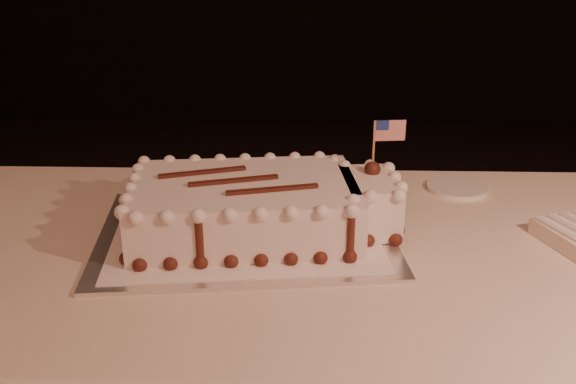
{
  "coord_description": "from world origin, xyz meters",
  "views": [
    {
      "loc": [
        -0.2,
        -0.45,
        1.28
      ],
      "look_at": [
        -0.23,
        0.64,
        0.84
      ],
      "focal_mm": 40.0,
      "sensor_mm": 36.0,
      "label": 1
    }
  ],
  "objects": [
    {
      "name": "cake_board",
      "position": [
        -0.31,
        0.64,
        0.75
      ],
      "size": [
        0.59,
        0.47,
        0.01
      ],
      "primitive_type": "cube",
      "rotation": [
        0.0,
        0.0,
        0.11
      ],
      "color": "silver",
      "rests_on": "banquet_table"
    },
    {
      "name": "doily",
      "position": [
        -0.31,
        0.64,
        0.76
      ],
      "size": [
        0.53,
        0.42,
        0.0
      ],
      "primitive_type": "cube",
      "rotation": [
        0.0,
        0.0,
        0.11
      ],
      "color": "white",
      "rests_on": "cake_board"
    },
    {
      "name": "side_plate",
      "position": [
        0.14,
        0.88,
        0.76
      ],
      "size": [
        0.13,
        0.13,
        0.01
      ],
      "primitive_type": "cylinder",
      "color": "white",
      "rests_on": "banquet_table"
    },
    {
      "name": "sheet_cake",
      "position": [
        -0.28,
        0.64,
        0.81
      ],
      "size": [
        0.52,
        0.33,
        0.2
      ],
      "color": "white",
      "rests_on": "doily"
    }
  ]
}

